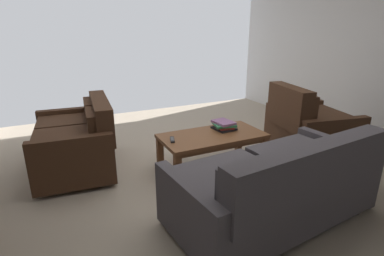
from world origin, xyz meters
The scene contains 8 objects.
ground_plane centered at (0.00, 0.00, 0.00)m, with size 5.41×5.99×0.01m, color tan.
wall_left centered at (-2.71, 0.00, 1.36)m, with size 0.12×5.99×2.72m, color silver.
sofa_main centered at (-0.09, 1.03, 0.35)m, with size 1.87×1.05×0.82m.
loveseat_near centered at (1.31, -0.80, 0.36)m, with size 0.94×1.32×0.83m.
coffee_table centered at (-0.11, -0.12, 0.37)m, with size 1.21×0.61×0.43m.
armchair_side centered at (-1.47, 0.02, 0.38)m, with size 1.05×1.12×0.92m.
book_stack centered at (-0.33, -0.22, 0.48)m, with size 0.29×0.29×0.10m.
tv_remote centered at (0.38, -0.14, 0.44)m, with size 0.09×0.17×0.02m.
Camera 1 is at (1.55, 2.74, 1.63)m, focal length 28.32 mm.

